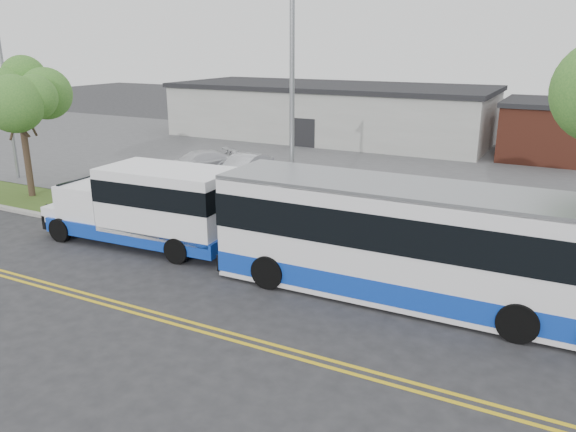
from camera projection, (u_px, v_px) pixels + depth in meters
The scene contains 18 objects.
ground at pixel (183, 258), 20.41m from camera, with size 140.00×140.00×0.00m, color #28282B.
lane_line_north at pixel (105, 299), 17.15m from camera, with size 70.00×0.12×0.01m, color gold.
lane_line_south at pixel (98, 303), 16.90m from camera, with size 70.00×0.12×0.01m, color gold.
curb at pixel (201, 247), 21.32m from camera, with size 80.00×0.30×0.15m, color #9E9B93.
verge at pixel (227, 234), 22.85m from camera, with size 80.00×3.30×0.10m, color #39551C.
parking_lot at pixel (353, 168), 34.79m from camera, with size 80.00×25.00×0.10m, color #4C4C4F.
commercial_building at pixel (330, 112), 45.28m from camera, with size 25.40×10.40×4.35m.
brick_wing at pixel (552, 130), 37.20m from camera, with size 6.30×7.30×3.90m.
tree_west at pixel (18, 94), 26.92m from camera, with size 4.40×4.40×6.91m.
streetlight_near at pixel (291, 110), 19.85m from camera, with size 0.35×1.53×9.50m.
streetlight_far at pixel (6, 100), 30.76m from camera, with size 0.35×1.53×8.00m.
shuttle_bus at pixel (152, 204), 21.29m from camera, with size 8.20×3.08×3.09m.
transit_bus at pixel (421, 244), 16.66m from camera, with size 12.70×3.18×3.51m.
pedestrian at pixel (123, 205), 23.78m from camera, with size 0.60×0.39×1.63m, color black.
parked_car_a at pixel (244, 168), 31.24m from camera, with size 1.54×4.41×1.45m, color #AAACB2.
parked_car_b at pixel (197, 163), 32.90m from camera, with size 1.87×4.60×1.34m, color silver.
grocery_bag_left at pixel (115, 220), 23.89m from camera, with size 0.32×0.32×0.32m, color white.
grocery_bag_right at pixel (134, 219), 24.05m from camera, with size 0.32×0.32×0.32m, color white.
Camera 1 is at (12.21, -15.11, 7.50)m, focal length 35.00 mm.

